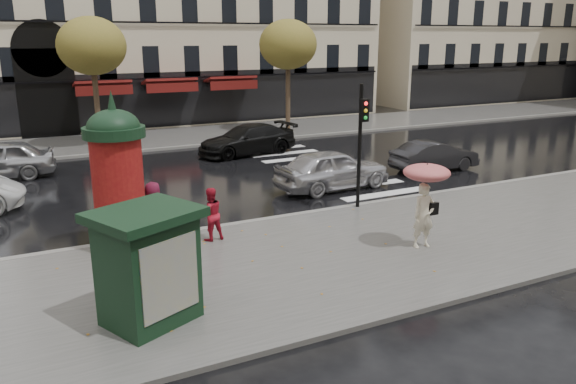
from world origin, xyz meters
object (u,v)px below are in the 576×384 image
morris_column (118,175)px  man_burgundy (154,213)px  woman_red (210,214)px  car_black (247,140)px  car_silver (332,169)px  traffic_light (361,134)px  newsstand (148,265)px  woman_umbrella (426,191)px  car_darkgrey (435,156)px

morris_column → man_burgundy: bearing=0.0°
woman_red → car_black: 12.49m
car_silver → morris_column: bearing=106.1°
traffic_light → newsstand: bearing=-150.1°
woman_umbrella → newsstand: 7.63m
traffic_light → car_silver: traffic_light is taller
car_silver → car_black: car_silver is taller
woman_umbrella → morris_column: (-7.31, 3.53, 0.47)m
woman_red → traffic_light: (5.47, 0.75, 1.72)m
woman_red → car_silver: size_ratio=0.33×
woman_red → car_silver: woman_red is taller
car_darkgrey → car_black: (-5.94, 6.91, 0.08)m
woman_umbrella → traffic_light: traffic_light is taller
woman_umbrella → car_black: 14.25m
woman_umbrella → newsstand: bearing=-174.1°
traffic_light → car_darkgrey: size_ratio=1.04×
newsstand → car_silver: newsstand is taller
morris_column → car_silver: (8.46, 3.13, -1.38)m
car_black → woman_umbrella: bearing=-11.0°
morris_column → newsstand: morris_column is taller
man_burgundy → woman_red: bearing=165.1°
morris_column → car_black: size_ratio=0.85×
man_burgundy → car_silver: bearing=-156.0°
woman_red → newsstand: newsstand is taller
man_burgundy → car_darkgrey: man_burgundy is taller
woman_red → morris_column: size_ratio=0.36×
morris_column → traffic_light: (7.81, 0.32, 0.44)m
woman_umbrella → car_black: bearing=86.9°
woman_umbrella → traffic_light: size_ratio=0.58×
car_black → car_silver: bearing=-5.1°
newsstand → car_darkgrey: 16.42m
traffic_light → newsstand: (-8.08, -4.64, -1.28)m
car_darkgrey → car_black: car_black is taller
car_black → man_burgundy: bearing=-42.0°
woman_umbrella → man_burgundy: size_ratio=1.36×
woman_red → morris_column: bearing=-14.8°
man_burgundy → newsstand: size_ratio=0.72×
morris_column → car_black: 13.46m
woman_umbrella → woman_red: (-4.97, 3.10, -0.81)m
car_silver → car_darkgrey: size_ratio=1.16×
man_burgundy → traffic_light: size_ratio=0.43×
woman_red → newsstand: size_ratio=0.62×
car_silver → woman_umbrella: bearing=166.0°
morris_column → woman_umbrella: bearing=-25.8°
morris_column → car_silver: bearing=20.3°
morris_column → newsstand: size_ratio=1.75×
woman_red → morris_column: (-2.35, 0.43, 1.28)m
newsstand → traffic_light: bearing=29.9°
woman_umbrella → man_burgundy: bearing=151.2°
man_burgundy → traffic_light: bearing=-175.8°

